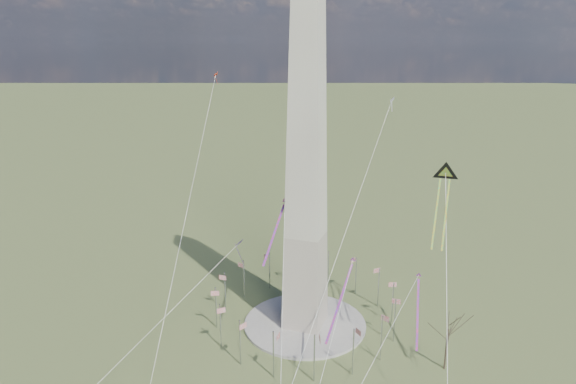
% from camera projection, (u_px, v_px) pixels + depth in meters
% --- Properties ---
extents(ground, '(2000.00, 2000.00, 0.00)m').
position_uv_depth(ground, '(305.00, 325.00, 152.19)').
color(ground, '#4C582C').
rests_on(ground, ground).
extents(plaza, '(36.00, 36.00, 0.80)m').
position_uv_depth(plaza, '(305.00, 324.00, 152.08)').
color(plaza, '#A8A499').
rests_on(plaza, ground).
extents(washington_monument, '(15.56, 15.56, 100.00)m').
position_uv_depth(washington_monument, '(307.00, 168.00, 138.51)').
color(washington_monument, '#A89D8D').
rests_on(washington_monument, plaza).
extents(flagpole_ring, '(54.40, 54.40, 13.00)m').
position_uv_depth(flagpole_ring, '(305.00, 303.00, 150.12)').
color(flagpole_ring, '#B1B4B8').
rests_on(flagpole_ring, ground).
extents(tree_near, '(9.86, 9.86, 17.25)m').
position_uv_depth(tree_near, '(448.00, 326.00, 128.55)').
color(tree_near, '#413427').
rests_on(tree_near, ground).
extents(kite_delta_black, '(7.73, 20.94, 17.55)m').
position_uv_depth(kite_delta_black, '(445.00, 177.00, 132.75)').
color(kite_delta_black, black).
rests_on(kite_delta_black, ground).
extents(kite_diamond_purple, '(2.26, 3.35, 9.92)m').
position_uv_depth(kite_diamond_purple, '(239.00, 246.00, 164.89)').
color(kite_diamond_purple, '#3E1C7E').
rests_on(kite_diamond_purple, ground).
extents(kite_streamer_left, '(2.90, 21.29, 14.61)m').
position_uv_depth(kite_streamer_left, '(344.00, 288.00, 132.69)').
color(kite_streamer_left, red).
rests_on(kite_streamer_left, ground).
extents(kite_streamer_mid, '(1.85, 18.56, 12.73)m').
position_uv_depth(kite_streamer_mid, '(277.00, 224.00, 137.83)').
color(kite_streamer_mid, red).
rests_on(kite_streamer_mid, ground).
extents(kite_streamer_right, '(3.51, 19.68, 13.52)m').
position_uv_depth(kite_streamer_right, '(418.00, 301.00, 142.69)').
color(kite_streamer_right, red).
rests_on(kite_streamer_right, ground).
extents(kite_small_red, '(1.38, 2.00, 4.19)m').
position_uv_depth(kite_small_red, '(216.00, 76.00, 177.11)').
color(kite_small_red, red).
rests_on(kite_small_red, ground).
extents(kite_small_white, '(1.58, 1.82, 4.94)m').
position_uv_depth(kite_small_white, '(392.00, 101.00, 168.39)').
color(kite_small_white, white).
rests_on(kite_small_white, ground).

